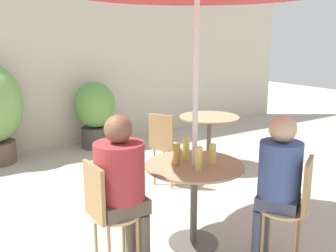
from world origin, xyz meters
name	(u,v)px	position (x,y,z in m)	size (l,w,h in m)	color
ground_plane	(177,248)	(0.00, 0.00, 0.00)	(20.00, 20.00, 0.00)	#B2A899
storefront_wall	(41,53)	(0.00, 3.64, 1.50)	(10.00, 0.06, 3.00)	beige
cafe_table_near	(194,183)	(0.17, -0.01, 0.56)	(0.83, 0.83, 0.72)	#514C47
cafe_table_far	(209,129)	(1.53, 1.46, 0.55)	(0.79, 0.79, 0.72)	#514C47
bistro_chair_0	(105,208)	(-0.65, -0.02, 0.54)	(0.36, 0.36, 0.89)	tan
bistro_chair_1	(295,202)	(0.59, -0.71, 0.54)	(0.41, 0.41, 0.89)	tan
bistro_chair_3	(164,142)	(0.69, 1.25, 0.54)	(0.41, 0.40, 0.89)	tan
seated_person_0	(122,180)	(-0.51, -0.01, 0.72)	(0.38, 0.37, 1.22)	brown
seated_person_1	(278,176)	(0.52, -0.59, 0.73)	(0.39, 0.40, 1.20)	#42475B
beer_glass_0	(199,159)	(0.11, -0.14, 0.82)	(0.06, 0.06, 0.19)	#DBC65B
beer_glass_1	(212,155)	(0.29, -0.10, 0.81)	(0.06, 0.06, 0.18)	#DBC65B
beer_glass_2	(186,148)	(0.19, 0.14, 0.82)	(0.06, 0.06, 0.20)	#DBC65B
beer_glass_3	(177,154)	(0.04, 0.07, 0.81)	(0.06, 0.06, 0.18)	#B28433
potted_plant_1	(95,111)	(0.68, 3.26, 0.59)	(0.64, 0.64, 1.06)	#47423D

